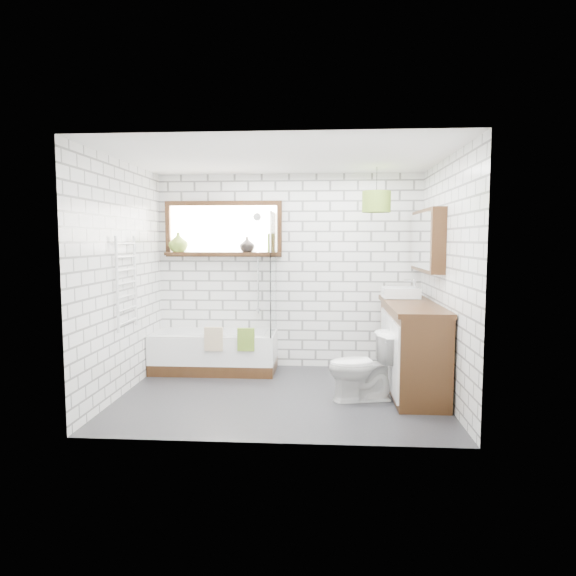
# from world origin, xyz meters

# --- Properties ---
(floor) EXTENTS (3.40, 2.60, 0.01)m
(floor) POSITION_xyz_m (0.00, 0.00, -0.01)
(floor) COLOR #242427
(floor) RESTS_ON ground
(ceiling) EXTENTS (3.40, 2.60, 0.01)m
(ceiling) POSITION_xyz_m (0.00, 0.00, 2.50)
(ceiling) COLOR white
(ceiling) RESTS_ON ground
(wall_back) EXTENTS (3.40, 0.01, 2.50)m
(wall_back) POSITION_xyz_m (0.00, 1.30, 1.25)
(wall_back) COLOR white
(wall_back) RESTS_ON ground
(wall_front) EXTENTS (3.40, 0.01, 2.50)m
(wall_front) POSITION_xyz_m (0.00, -1.30, 1.25)
(wall_front) COLOR white
(wall_front) RESTS_ON ground
(wall_left) EXTENTS (0.01, 2.60, 2.50)m
(wall_left) POSITION_xyz_m (-1.70, 0.00, 1.25)
(wall_left) COLOR white
(wall_left) RESTS_ON ground
(wall_right) EXTENTS (0.01, 2.60, 2.50)m
(wall_right) POSITION_xyz_m (1.70, 0.00, 1.25)
(wall_right) COLOR white
(wall_right) RESTS_ON ground
(window) EXTENTS (1.52, 0.16, 0.68)m
(window) POSITION_xyz_m (-0.85, 1.26, 1.80)
(window) COLOR black
(window) RESTS_ON wall_back
(towel_radiator) EXTENTS (0.06, 0.52, 1.00)m
(towel_radiator) POSITION_xyz_m (-1.66, 0.00, 1.20)
(towel_radiator) COLOR white
(towel_radiator) RESTS_ON wall_left
(mirror_cabinet) EXTENTS (0.16, 1.20, 0.70)m
(mirror_cabinet) POSITION_xyz_m (1.62, 0.60, 1.65)
(mirror_cabinet) COLOR black
(mirror_cabinet) RESTS_ON wall_right
(shower_riser) EXTENTS (0.02, 0.02, 1.30)m
(shower_riser) POSITION_xyz_m (-0.40, 1.26, 1.35)
(shower_riser) COLOR silver
(shower_riser) RESTS_ON wall_back
(bathtub) EXTENTS (1.54, 0.68, 0.50)m
(bathtub) POSITION_xyz_m (-0.92, 0.96, 0.25)
(bathtub) COLOR white
(bathtub) RESTS_ON floor
(shower_screen) EXTENTS (0.02, 0.72, 1.50)m
(shower_screen) POSITION_xyz_m (-0.17, 0.96, 1.25)
(shower_screen) COLOR white
(shower_screen) RESTS_ON bathtub
(towel_green) EXTENTS (0.20, 0.05, 0.27)m
(towel_green) POSITION_xyz_m (-0.47, 0.62, 0.48)
(towel_green) COLOR olive
(towel_green) RESTS_ON bathtub
(towel_beige) EXTENTS (0.22, 0.05, 0.29)m
(towel_beige) POSITION_xyz_m (-0.86, 0.62, 0.48)
(towel_beige) COLOR tan
(towel_beige) RESTS_ON bathtub
(vanity) EXTENTS (0.55, 1.70, 0.97)m
(vanity) POSITION_xyz_m (1.43, 0.31, 0.49)
(vanity) COLOR black
(vanity) RESTS_ON floor
(basin) EXTENTS (0.42, 0.37, 0.12)m
(basin) POSITION_xyz_m (1.37, 0.81, 1.03)
(basin) COLOR white
(basin) RESTS_ON vanity
(tap) EXTENTS (0.04, 0.04, 0.17)m
(tap) POSITION_xyz_m (1.53, 0.81, 1.11)
(tap) COLOR silver
(tap) RESTS_ON vanity
(toilet) EXTENTS (0.54, 0.76, 0.71)m
(toilet) POSITION_xyz_m (0.85, -0.10, 0.35)
(toilet) COLOR white
(toilet) RESTS_ON floor
(vase_olive) EXTENTS (0.31, 0.31, 0.26)m
(vase_olive) POSITION_xyz_m (-1.44, 1.23, 1.61)
(vase_olive) COLOR olive
(vase_olive) RESTS_ON window
(vase_dark) EXTENTS (0.24, 0.24, 0.20)m
(vase_dark) POSITION_xyz_m (-0.54, 1.23, 1.58)
(vase_dark) COLOR black
(vase_dark) RESTS_ON window
(bottle) EXTENTS (0.08, 0.08, 0.24)m
(bottle) POSITION_xyz_m (-0.23, 1.23, 1.60)
(bottle) COLOR olive
(bottle) RESTS_ON window
(pendant) EXTENTS (0.33, 0.33, 0.24)m
(pendant) POSITION_xyz_m (1.06, 0.73, 2.10)
(pendant) COLOR olive
(pendant) RESTS_ON ceiling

